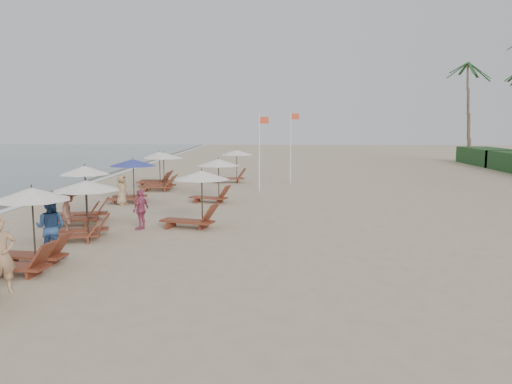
{
  "coord_description": "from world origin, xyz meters",
  "views": [
    {
      "loc": [
        1.46,
        -13.49,
        4.12
      ],
      "look_at": [
        0.67,
        7.08,
        1.3
      ],
      "focal_mm": 35.9,
      "sensor_mm": 36.0,
      "label": 1
    }
  ],
  "objects_px": {
    "inland_station_1": "(214,176)",
    "beachgoer_far_b": "(122,190)",
    "inland_station_0": "(195,195)",
    "beachgoer_mid_a": "(51,227)",
    "beachgoer_near": "(1,255)",
    "beachgoer_far_a": "(141,210)",
    "lounger_station_2": "(82,207)",
    "inland_station_2": "(233,164)",
    "lounger_station_4": "(130,178)",
    "lounger_station_6": "(156,170)",
    "flag_pole_near": "(260,149)",
    "lounger_station_1": "(25,233)",
    "beachgoer_mid_b": "(69,213)",
    "lounger_station_5": "(160,171)",
    "lounger_station_3": "(79,198)"
  },
  "relations": [
    {
      "from": "inland_station_1",
      "to": "beachgoer_far_b",
      "type": "bearing_deg",
      "value": -165.81
    },
    {
      "from": "inland_station_0",
      "to": "beachgoer_mid_a",
      "type": "bearing_deg",
      "value": -127.7
    },
    {
      "from": "beachgoer_near",
      "to": "beachgoer_far_a",
      "type": "relative_size",
      "value": 1.22
    },
    {
      "from": "inland_station_1",
      "to": "beachgoer_far_a",
      "type": "distance_m",
      "value": 7.25
    },
    {
      "from": "lounger_station_2",
      "to": "inland_station_2",
      "type": "xyz_separation_m",
      "value": [
        3.85,
        17.38,
        0.11
      ]
    },
    {
      "from": "lounger_station_4",
      "to": "lounger_station_2",
      "type": "bearing_deg",
      "value": -85.2
    },
    {
      "from": "beachgoer_near",
      "to": "beachgoer_mid_a",
      "type": "bearing_deg",
      "value": 51.3
    },
    {
      "from": "inland_station_2",
      "to": "beachgoer_far_a",
      "type": "bearing_deg",
      "value": -98.11
    },
    {
      "from": "lounger_station_6",
      "to": "inland_station_0",
      "type": "relative_size",
      "value": 0.9
    },
    {
      "from": "beachgoer_near",
      "to": "beachgoer_mid_a",
      "type": "relative_size",
      "value": 1.0
    },
    {
      "from": "beachgoer_mid_a",
      "to": "flag_pole_near",
      "type": "height_order",
      "value": "flag_pole_near"
    },
    {
      "from": "lounger_station_2",
      "to": "inland_station_1",
      "type": "distance_m",
      "value": 9.4
    },
    {
      "from": "lounger_station_1",
      "to": "lounger_station_6",
      "type": "xyz_separation_m",
      "value": [
        -0.83,
        19.26,
        -0.05
      ]
    },
    {
      "from": "lounger_station_2",
      "to": "beachgoer_far_b",
      "type": "height_order",
      "value": "lounger_station_2"
    },
    {
      "from": "beachgoer_far_b",
      "to": "inland_station_1",
      "type": "bearing_deg",
      "value": -61.78
    },
    {
      "from": "inland_station_0",
      "to": "inland_station_2",
      "type": "height_order",
      "value": "same"
    },
    {
      "from": "lounger_station_4",
      "to": "flag_pole_near",
      "type": "bearing_deg",
      "value": 33.84
    },
    {
      "from": "lounger_station_4",
      "to": "beachgoer_mid_b",
      "type": "height_order",
      "value": "lounger_station_4"
    },
    {
      "from": "beachgoer_mid_b",
      "to": "beachgoer_near",
      "type": "bearing_deg",
      "value": 172.09
    },
    {
      "from": "lounger_station_5",
      "to": "lounger_station_6",
      "type": "xyz_separation_m",
      "value": [
        -0.81,
        2.3,
        -0.17
      ]
    },
    {
      "from": "lounger_station_1",
      "to": "beachgoer_far_a",
      "type": "relative_size",
      "value": 1.66
    },
    {
      "from": "lounger_station_4",
      "to": "inland_station_0",
      "type": "distance_m",
      "value": 7.59
    },
    {
      "from": "lounger_station_4",
      "to": "beachgoer_near",
      "type": "height_order",
      "value": "lounger_station_4"
    },
    {
      "from": "lounger_station_4",
      "to": "inland_station_2",
      "type": "bearing_deg",
      "value": 62.89
    },
    {
      "from": "lounger_station_2",
      "to": "beachgoer_mid_a",
      "type": "bearing_deg",
      "value": -90.75
    },
    {
      "from": "lounger_station_2",
      "to": "lounger_station_5",
      "type": "relative_size",
      "value": 0.94
    },
    {
      "from": "inland_station_2",
      "to": "lounger_station_2",
      "type": "bearing_deg",
      "value": -102.48
    },
    {
      "from": "lounger_station_1",
      "to": "inland_station_0",
      "type": "height_order",
      "value": "lounger_station_1"
    },
    {
      "from": "lounger_station_4",
      "to": "inland_station_0",
      "type": "height_order",
      "value": "lounger_station_4"
    },
    {
      "from": "lounger_station_1",
      "to": "flag_pole_near",
      "type": "xyz_separation_m",
      "value": [
        6.03,
        16.7,
        1.49
      ]
    },
    {
      "from": "inland_station_2",
      "to": "beachgoer_near",
      "type": "distance_m",
      "value": 23.46
    },
    {
      "from": "inland_station_0",
      "to": "beachgoer_far_b",
      "type": "relative_size",
      "value": 1.85
    },
    {
      "from": "lounger_station_1",
      "to": "lounger_station_5",
      "type": "distance_m",
      "value": 16.96
    },
    {
      "from": "lounger_station_3",
      "to": "lounger_station_4",
      "type": "relative_size",
      "value": 1.01
    },
    {
      "from": "lounger_station_6",
      "to": "lounger_station_3",
      "type": "bearing_deg",
      "value": -91.09
    },
    {
      "from": "lounger_station_3",
      "to": "lounger_station_1",
      "type": "bearing_deg",
      "value": -80.92
    },
    {
      "from": "lounger_station_6",
      "to": "beachgoer_near",
      "type": "relative_size",
      "value": 1.34
    },
    {
      "from": "lounger_station_5",
      "to": "beachgoer_far_a",
      "type": "relative_size",
      "value": 1.72
    },
    {
      "from": "inland_station_0",
      "to": "beachgoer_mid_a",
      "type": "distance_m",
      "value": 6.0
    },
    {
      "from": "inland_station_0",
      "to": "beachgoer_far_b",
      "type": "height_order",
      "value": "inland_station_0"
    },
    {
      "from": "lounger_station_4",
      "to": "inland_station_1",
      "type": "distance_m",
      "value": 4.35
    },
    {
      "from": "beachgoer_mid_b",
      "to": "beachgoer_mid_a",
      "type": "bearing_deg",
      "value": 176.0
    },
    {
      "from": "lounger_station_3",
      "to": "lounger_station_5",
      "type": "height_order",
      "value": "lounger_station_3"
    },
    {
      "from": "lounger_station_1",
      "to": "flag_pole_near",
      "type": "bearing_deg",
      "value": 70.15
    },
    {
      "from": "beachgoer_near",
      "to": "beachgoer_mid_a",
      "type": "height_order",
      "value": "beachgoer_near"
    },
    {
      "from": "lounger_station_5",
      "to": "inland_station_1",
      "type": "height_order",
      "value": "lounger_station_5"
    },
    {
      "from": "inland_station_0",
      "to": "beachgoer_near",
      "type": "bearing_deg",
      "value": -112.93
    },
    {
      "from": "beachgoer_far_a",
      "to": "lounger_station_2",
      "type": "bearing_deg",
      "value": -22.41
    },
    {
      "from": "lounger_station_2",
      "to": "beachgoer_mid_a",
      "type": "relative_size",
      "value": 1.33
    },
    {
      "from": "lounger_station_3",
      "to": "lounger_station_5",
      "type": "distance_m",
      "value": 10.3
    }
  ]
}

